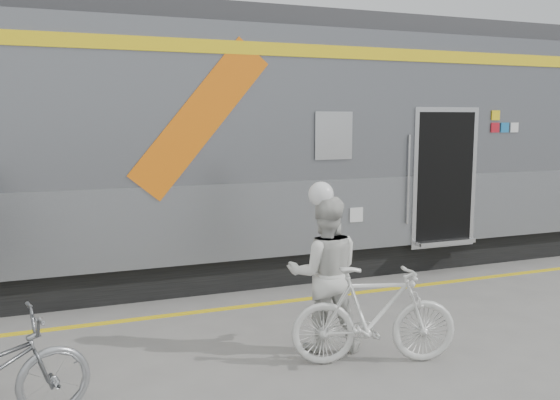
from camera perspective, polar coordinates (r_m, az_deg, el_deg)
name	(u,v)px	position (r m, az deg, el deg)	size (l,w,h in m)	color
ground	(276,375)	(6.06, -0.43, -16.53)	(90.00, 90.00, 0.00)	slate
train	(284,145)	(10.07, 0.35, 5.32)	(24.00, 3.17, 4.10)	black
safety_strip	(218,310)	(7.97, -6.03, -10.44)	(24.00, 0.12, 0.01)	yellow
woman	(325,273)	(6.46, 4.32, -7.05)	(0.82, 0.64, 1.69)	silver
bicycle_right	(374,315)	(6.22, 9.05, -10.90)	(0.48, 1.70, 1.02)	silver
helmet_woman	(326,183)	(6.28, 4.41, 1.60)	(0.27, 0.27, 0.27)	white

